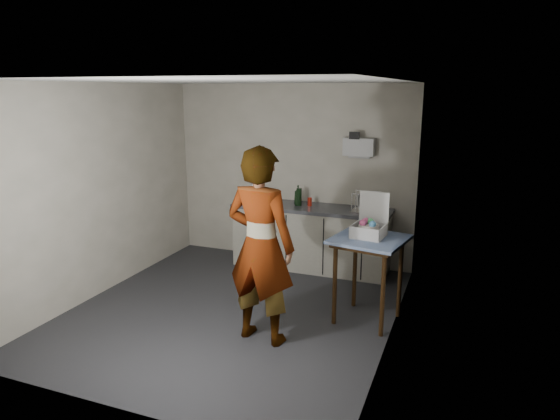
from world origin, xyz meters
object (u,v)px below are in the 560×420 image
at_px(dark_bottle, 299,197).
at_px(paper_towel, 253,193).
at_px(soap_bottle, 298,195).
at_px(soda_can, 310,202).
at_px(kitchen_counter, 311,239).
at_px(side_table, 369,249).
at_px(dish_rack, 366,208).
at_px(standing_man, 260,246).
at_px(bakery_box, 369,227).

relative_size(dark_bottle, paper_towel, 0.94).
bearing_deg(soap_bottle, soda_can, 11.85).
bearing_deg(paper_towel, kitchen_counter, 1.73).
bearing_deg(paper_towel, dark_bottle, 1.66).
bearing_deg(side_table, dark_bottle, 143.45).
xyz_separation_m(dark_bottle, dish_rack, (0.97, -0.05, -0.06)).
xyz_separation_m(side_table, dish_rack, (-0.32, 1.33, 0.14)).
relative_size(kitchen_counter, side_table, 2.34).
relative_size(kitchen_counter, soda_can, 19.09).
bearing_deg(side_table, standing_man, -128.25).
relative_size(side_table, soda_can, 8.17).
bearing_deg(standing_man, bakery_box, -129.46).
distance_m(soda_can, paper_towel, 0.85).
relative_size(kitchen_counter, soap_bottle, 7.73).
distance_m(standing_man, paper_towel, 2.41).
relative_size(side_table, paper_towel, 3.59).
bearing_deg(standing_man, kitchen_counter, -79.00).
bearing_deg(paper_towel, soda_can, 4.01).
bearing_deg(side_table, dish_rack, 113.81).
xyz_separation_m(dark_bottle, bakery_box, (1.26, -1.32, 0.03)).
distance_m(soap_bottle, dish_rack, 0.99).
relative_size(dark_bottle, dish_rack, 0.64).
bearing_deg(soda_can, kitchen_counter, -42.68).
height_order(kitchen_counter, soap_bottle, soap_bottle).
bearing_deg(soap_bottle, standing_man, -80.48).
distance_m(kitchen_counter, standing_man, 2.28).
bearing_deg(standing_man, soda_can, -78.15).
distance_m(paper_towel, bakery_box, 2.35).
height_order(standing_man, dish_rack, standing_man).
bearing_deg(soap_bottle, paper_towel, -177.89).
distance_m(paper_towel, dish_rack, 1.67).
height_order(side_table, dish_rack, dish_rack).
bearing_deg(dish_rack, standing_man, -105.98).
bearing_deg(dish_rack, soda_can, 174.12).
relative_size(soap_bottle, paper_towel, 1.09).
bearing_deg(side_table, soap_bottle, 143.74).
xyz_separation_m(kitchen_counter, soda_can, (-0.04, 0.03, 0.54)).
bearing_deg(bakery_box, soda_can, 135.43).
bearing_deg(soap_bottle, side_table, -46.70).
relative_size(side_table, bakery_box, 2.05).
xyz_separation_m(paper_towel, dish_rack, (1.67, -0.02, -0.06)).
xyz_separation_m(soap_bottle, soda_can, (0.16, 0.03, -0.09)).
height_order(kitchen_counter, dark_bottle, dark_bottle).
relative_size(side_table, standing_man, 0.48).
xyz_separation_m(side_table, soda_can, (-1.14, 1.41, 0.13)).
bearing_deg(dish_rack, paper_towel, 179.14).
xyz_separation_m(kitchen_counter, soap_bottle, (-0.20, -0.00, 0.63)).
height_order(dark_bottle, bakery_box, bakery_box).
xyz_separation_m(dark_bottle, paper_towel, (-0.70, -0.02, 0.00)).
distance_m(kitchen_counter, paper_towel, 1.07).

